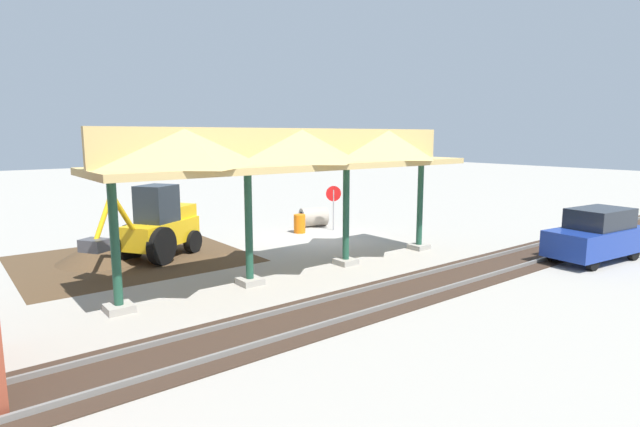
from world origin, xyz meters
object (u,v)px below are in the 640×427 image
Objects in this scene: backhoe at (159,226)px; traffic_barrel at (300,224)px; concrete_pipe at (313,217)px; stop_sign at (334,198)px; distant_parked_car at (596,235)px.

traffic_barrel is (-7.15, -0.76, -0.81)m from backhoe.
backhoe reaches higher than traffic_barrel.
concrete_pipe is at bearing -168.70° from backhoe.
distant_parked_car is (-3.86, 10.75, -0.60)m from stop_sign.
backhoe is 16.49m from distant_parked_car.
distant_parked_car is at bearing 116.40° from traffic_barrel.
distant_parked_car is at bearing 109.73° from stop_sign.
stop_sign is 1.84m from concrete_pipe.
backhoe is at bearing 1.81° from stop_sign.
backhoe is at bearing 6.09° from traffic_barrel.
stop_sign is 1.42× the size of concrete_pipe.
traffic_barrel is (5.58, -11.24, -0.53)m from distant_parked_car.
backhoe reaches higher than stop_sign.
stop_sign is at bearing 94.79° from concrete_pipe.
concrete_pipe is at bearing -148.34° from traffic_barrel.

